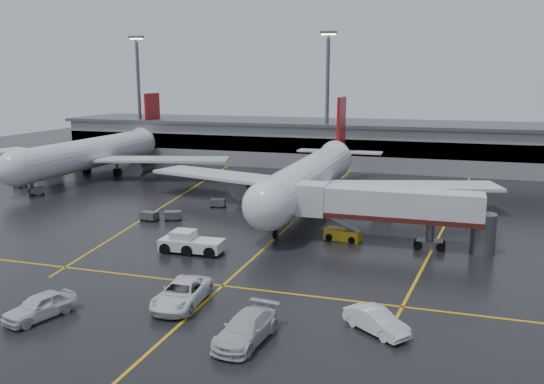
% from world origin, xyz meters
% --- Properties ---
extents(ground, '(220.00, 220.00, 0.00)m').
position_xyz_m(ground, '(0.00, 0.00, 0.00)').
color(ground, black).
rests_on(ground, ground).
extents(apron_line_centre, '(0.25, 90.00, 0.02)m').
position_xyz_m(apron_line_centre, '(0.00, 0.00, 0.01)').
color(apron_line_centre, gold).
rests_on(apron_line_centre, ground).
extents(apron_line_stop, '(60.00, 0.25, 0.02)m').
position_xyz_m(apron_line_stop, '(0.00, -22.00, 0.01)').
color(apron_line_stop, gold).
rests_on(apron_line_stop, ground).
extents(apron_line_left, '(9.99, 69.35, 0.02)m').
position_xyz_m(apron_line_left, '(-20.00, 10.00, 0.01)').
color(apron_line_left, gold).
rests_on(apron_line_left, ground).
extents(apron_line_right, '(7.57, 69.64, 0.02)m').
position_xyz_m(apron_line_right, '(18.00, 10.00, 0.01)').
color(apron_line_right, gold).
rests_on(apron_line_right, ground).
extents(terminal, '(122.00, 19.00, 8.60)m').
position_xyz_m(terminal, '(0.00, 47.93, 4.32)').
color(terminal, gray).
rests_on(terminal, ground).
extents(light_mast_left, '(3.00, 1.20, 25.45)m').
position_xyz_m(light_mast_left, '(-45.00, 42.00, 14.47)').
color(light_mast_left, '#595B60').
rests_on(light_mast_left, ground).
extents(light_mast_mid, '(3.00, 1.20, 25.45)m').
position_xyz_m(light_mast_mid, '(-5.00, 42.00, 14.47)').
color(light_mast_mid, '#595B60').
rests_on(light_mast_mid, ground).
extents(main_airliner, '(48.80, 45.60, 14.10)m').
position_xyz_m(main_airliner, '(0.00, 9.70, 4.21)').
color(main_airliner, silver).
rests_on(main_airliner, ground).
extents(second_airliner, '(48.80, 45.60, 14.10)m').
position_xyz_m(second_airliner, '(-42.00, 21.70, 4.21)').
color(second_airliner, silver).
rests_on(second_airliner, ground).
extents(jet_bridge, '(19.90, 3.40, 6.05)m').
position_xyz_m(jet_bridge, '(11.87, -6.00, 3.93)').
color(jet_bridge, silver).
rests_on(jet_bridge, ground).
extents(pushback_tractor, '(6.37, 2.87, 2.25)m').
position_xyz_m(pushback_tractor, '(-6.59, -14.39, 0.90)').
color(pushback_tractor, silver).
rests_on(pushback_tractor, ground).
extents(belt_loader, '(4.01, 2.31, 2.41)m').
position_xyz_m(belt_loader, '(7.04, -5.50, 0.59)').
color(belt_loader, gold).
rests_on(belt_loader, ground).
extents(service_van_a, '(3.49, 6.80, 1.84)m').
position_xyz_m(service_van_a, '(-1.41, -26.65, 0.92)').
color(service_van_a, white).
rests_on(service_van_a, ground).
extents(service_van_b, '(3.23, 6.55, 1.83)m').
position_xyz_m(service_van_b, '(5.34, -30.87, 0.91)').
color(service_van_b, silver).
rests_on(service_van_b, ground).
extents(service_van_c, '(4.97, 4.32, 1.62)m').
position_xyz_m(service_van_c, '(13.29, -26.91, 0.81)').
color(service_van_c, white).
rests_on(service_van_c, ground).
extents(service_van_d, '(3.59, 5.71, 1.81)m').
position_xyz_m(service_van_d, '(-10.06, -31.85, 0.91)').
color(service_van_d, silver).
rests_on(service_van_d, ground).
extents(baggage_cart_a, '(2.35, 1.99, 1.12)m').
position_xyz_m(baggage_cart_a, '(-14.26, -3.21, 0.63)').
color(baggage_cart_a, '#595B60').
rests_on(baggage_cart_a, ground).
extents(baggage_cart_b, '(2.14, 1.52, 1.12)m').
position_xyz_m(baggage_cart_b, '(-16.88, -4.30, 0.63)').
color(baggage_cart_b, '#595B60').
rests_on(baggage_cart_b, ground).
extents(baggage_cart_c, '(2.23, 1.69, 1.12)m').
position_xyz_m(baggage_cart_c, '(-11.83, 4.96, 0.63)').
color(baggage_cart_c, '#595B60').
rests_on(baggage_cart_c, ground).
extents(baggage_cart_d, '(2.24, 1.72, 1.12)m').
position_xyz_m(baggage_cart_d, '(-47.17, 8.41, 0.63)').
color(baggage_cart_d, '#595B60').
rests_on(baggage_cart_d, ground).
extents(baggage_cart_e, '(2.37, 2.29, 1.12)m').
position_xyz_m(baggage_cart_e, '(-40.69, 4.56, 0.63)').
color(baggage_cart_e, '#595B60').
rests_on(baggage_cart_e, ground).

